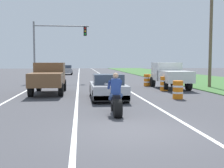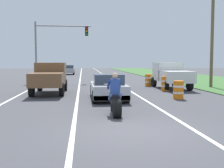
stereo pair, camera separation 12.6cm
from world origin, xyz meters
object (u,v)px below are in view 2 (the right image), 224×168
object	(u,v)px
sports_car_silver	(108,88)
construction_barrel_far	(148,80)
traffic_light_mast_near	(54,41)
construction_barrel_nearest	(178,90)
construction_barrel_mid	(165,84)
pickup_truck_left_lane_brown	(50,76)
distant_car_far_ahead	(69,70)
pickup_truck_right_shoulder_white	(171,74)
motorcycle_with_rider	(115,100)

from	to	relation	value
sports_car_silver	construction_barrel_far	bearing A→B (deg)	62.73
traffic_light_mast_near	construction_barrel_far	size ratio (longest dim) A/B	6.00
construction_barrel_nearest	construction_barrel_mid	distance (m)	4.36
pickup_truck_left_lane_brown	distant_car_far_ahead	bearing A→B (deg)	90.20
construction_barrel_nearest	distant_car_far_ahead	bearing A→B (deg)	103.49
sports_car_silver	pickup_truck_right_shoulder_white	size ratio (longest dim) A/B	0.90
pickup_truck_right_shoulder_white	sports_car_silver	bearing A→B (deg)	-133.41
pickup_truck_left_lane_brown	construction_barrel_far	size ratio (longest dim) A/B	4.80
pickup_truck_left_lane_brown	construction_barrel_mid	distance (m)	7.94
construction_barrel_nearest	distant_car_far_ahead	size ratio (longest dim) A/B	0.25
motorcycle_with_rider	construction_barrel_mid	world-z (taller)	motorcycle_with_rider
sports_car_silver	pickup_truck_left_lane_brown	bearing A→B (deg)	137.92
construction_barrel_far	sports_car_silver	bearing A→B (deg)	-117.27
sports_car_silver	traffic_light_mast_near	world-z (taller)	traffic_light_mast_near
pickup_truck_left_lane_brown	pickup_truck_right_shoulder_white	size ratio (longest dim) A/B	1.00
pickup_truck_left_lane_brown	construction_barrel_far	distance (m)	9.00
motorcycle_with_rider	construction_barrel_nearest	world-z (taller)	motorcycle_with_rider
construction_barrel_mid	motorcycle_with_rider	bearing A→B (deg)	-117.63
construction_barrel_nearest	distant_car_far_ahead	xyz separation A→B (m)	(-7.44, 30.99, 0.27)
motorcycle_with_rider	construction_barrel_mid	xyz separation A→B (m)	(4.53, 8.65, -0.09)
distant_car_far_ahead	sports_car_silver	bearing A→B (deg)	-83.31
construction_barrel_far	distant_car_far_ahead	size ratio (longest dim) A/B	0.25
sports_car_silver	construction_barrel_mid	size ratio (longest dim) A/B	4.30
motorcycle_with_rider	pickup_truck_right_shoulder_white	size ratio (longest dim) A/B	0.46
pickup_truck_right_shoulder_white	distant_car_far_ahead	world-z (taller)	pickup_truck_right_shoulder_white
construction_barrel_far	pickup_truck_left_lane_brown	bearing A→B (deg)	-147.76
construction_barrel_mid	construction_barrel_far	bearing A→B (deg)	93.99
construction_barrel_mid	traffic_light_mast_near	bearing A→B (deg)	131.44
pickup_truck_right_shoulder_white	pickup_truck_left_lane_brown	bearing A→B (deg)	-164.55
construction_barrel_mid	distant_car_far_ahead	distance (m)	27.83
traffic_light_mast_near	sports_car_silver	bearing A→B (deg)	-72.87
construction_barrel_nearest	construction_barrel_mid	bearing A→B (deg)	82.97
sports_car_silver	traffic_light_mast_near	distance (m)	14.77
motorcycle_with_rider	construction_barrel_mid	distance (m)	9.77
traffic_light_mast_near	distant_car_far_ahead	size ratio (longest dim) A/B	1.50
distant_car_far_ahead	construction_barrel_mid	bearing A→B (deg)	-73.36
pickup_truck_right_shoulder_white	distant_car_far_ahead	size ratio (longest dim) A/B	1.20
sports_car_silver	construction_barrel_mid	world-z (taller)	sports_car_silver
sports_car_silver	construction_barrel_nearest	xyz separation A→B (m)	(3.84, -0.35, -0.13)
motorcycle_with_rider	pickup_truck_right_shoulder_white	distance (m)	11.62
construction_barrel_mid	distant_car_far_ahead	size ratio (longest dim) A/B	0.25
motorcycle_with_rider	distant_car_far_ahead	bearing A→B (deg)	95.57
pickup_truck_left_lane_brown	construction_barrel_mid	bearing A→B (deg)	5.96
motorcycle_with_rider	pickup_truck_right_shoulder_white	bearing A→B (deg)	62.07
construction_barrel_far	construction_barrel_nearest	bearing A→B (deg)	-91.77
pickup_truck_left_lane_brown	construction_barrel_nearest	bearing A→B (deg)	-25.54
distant_car_far_ahead	traffic_light_mast_near	bearing A→B (deg)	-92.16
construction_barrel_nearest	sports_car_silver	bearing A→B (deg)	174.81
construction_barrel_far	traffic_light_mast_near	bearing A→B (deg)	145.24
sports_car_silver	construction_barrel_mid	bearing A→B (deg)	42.30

